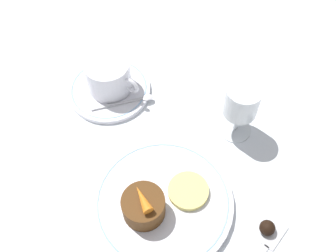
{
  "coord_description": "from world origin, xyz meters",
  "views": [
    {
      "loc": [
        0.17,
        -0.26,
        0.62
      ],
      "look_at": [
        -0.03,
        0.07,
        0.04
      ],
      "focal_mm": 42.0,
      "sensor_mm": 36.0,
      "label": 1
    }
  ],
  "objects": [
    {
      "name": "carrot_garnish",
      "position": [
        0.01,
        -0.08,
        0.07
      ],
      "size": [
        0.05,
        0.04,
        0.02
      ],
      "color": "orange",
      "rests_on": "dessert_cake"
    },
    {
      "name": "chocolate_truffle",
      "position": [
        0.2,
        -0.0,
        0.01
      ],
      "size": [
        0.03,
        0.03,
        0.03
      ],
      "color": "black",
      "rests_on": "ground_plane"
    },
    {
      "name": "dinner_plate",
      "position": [
        0.03,
        -0.05,
        0.01
      ],
      "size": [
        0.23,
        0.23,
        0.01
      ],
      "color": "white",
      "rests_on": "ground_plane"
    },
    {
      "name": "coffee_cup",
      "position": [
        -0.19,
        0.11,
        0.05
      ],
      "size": [
        0.11,
        0.09,
        0.07
      ],
      "color": "white",
      "rests_on": "saucer"
    },
    {
      "name": "ground_plane",
      "position": [
        0.0,
        0.0,
        0.0
      ],
      "size": [
        3.0,
        3.0,
        0.0
      ],
      "primitive_type": "plane",
      "color": "white"
    },
    {
      "name": "wine_glass",
      "position": [
        0.07,
        0.15,
        0.08
      ],
      "size": [
        0.06,
        0.06,
        0.12
      ],
      "color": "silver",
      "rests_on": "ground_plane"
    },
    {
      "name": "spoon",
      "position": [
        -0.13,
        0.09,
        0.01
      ],
      "size": [
        0.09,
        0.1,
        0.0
      ],
      "color": "silver",
      "rests_on": "saucer"
    },
    {
      "name": "dessert_cake",
      "position": [
        0.01,
        -0.08,
        0.04
      ],
      "size": [
        0.07,
        0.07,
        0.04
      ],
      "color": "#563314",
      "rests_on": "dinner_plate"
    },
    {
      "name": "pineapple_slice",
      "position": [
        0.06,
        -0.01,
        0.02
      ],
      "size": [
        0.07,
        0.07,
        0.01
      ],
      "color": "#EFE075",
      "rests_on": "dinner_plate"
    },
    {
      "name": "saucer",
      "position": [
        -0.19,
        0.1,
        0.01
      ],
      "size": [
        0.16,
        0.16,
        0.01
      ],
      "color": "white",
      "rests_on": "ground_plane"
    }
  ]
}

